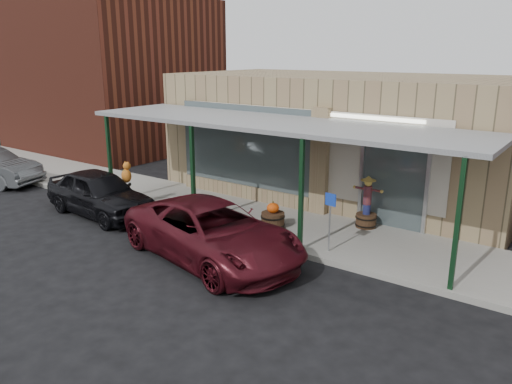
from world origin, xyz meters
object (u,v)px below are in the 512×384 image
Objects in this scene: barrel_pumpkin at (273,218)px; parked_sedan at (100,193)px; handicap_sign at (330,214)px; barrel_scarecrow at (367,210)px; car_maroon at (212,232)px.

parked_sedan is at bearing -160.78° from barrel_pumpkin.
barrel_pumpkin is 0.19× the size of parked_sedan.
handicap_sign is (2.11, -0.63, 0.69)m from barrel_pumpkin.
parked_sedan is (-7.43, -3.44, 0.06)m from barrel_scarecrow.
handicap_sign is at bearing -76.15° from parked_sedan.
barrel_pumpkin is 2.31m from handicap_sign.
car_maroon is (-2.25, -1.83, -0.40)m from handicap_sign.
barrel_scarecrow is 0.29× the size of car_maroon.
parked_sedan is 0.83× the size of car_maroon.
car_maroon is at bearing -92.21° from parked_sedan.
barrel_pumpkin is 2.47m from car_maroon.
car_maroon is (-0.14, -2.45, 0.29)m from barrel_pumpkin.
barrel_scarecrow is 0.35× the size of parked_sedan.
barrel_scarecrow is 2.27m from handicap_sign.
car_maroon is at bearing -132.43° from handicap_sign.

